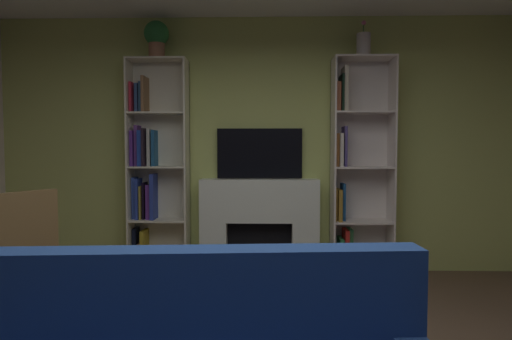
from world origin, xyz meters
The scene contains 7 objects.
wall_back_accent centered at (0.00, 2.63, 1.38)m, with size 5.81×0.06×2.77m, color #B9C466.
fireplace centered at (0.00, 2.47, 0.54)m, with size 1.37×0.55×1.02m.
tv centered at (0.00, 2.57, 1.29)m, with size 0.92×0.06×0.54m, color black.
bookshelf_left centered at (-1.16, 2.51, 1.09)m, with size 0.63×0.27×2.30m.
bookshelf_right centered at (1.01, 2.49, 1.08)m, with size 0.63×0.32×2.30m.
potted_plant centered at (-1.09, 2.45, 2.52)m, with size 0.26×0.26×0.39m.
vase_with_flowers centered at (1.09, 2.45, 2.43)m, with size 0.14×0.14×0.38m.
Camera 1 is at (0.08, -2.12, 1.36)m, focal length 30.25 mm.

